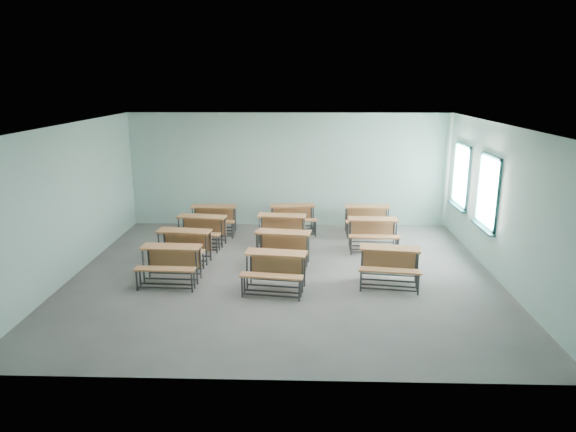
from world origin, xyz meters
The scene contains 12 objects.
room centered at (0.08, 0.03, 1.60)m, with size 9.04×8.04×3.24m.
desk_unit_r0c0 centered at (-2.31, -0.49, 0.51)m, with size 1.25×0.86×0.76m.
desk_unit_r0c1 centered at (-0.14, -0.80, 0.51)m, with size 1.31×0.97×0.76m.
desk_unit_r0c2 centered at (2.18, -0.44, 0.51)m, with size 1.31×0.97×0.76m.
desk_unit_r1c0 centered at (-2.32, 0.67, 0.51)m, with size 1.30×0.95×0.76m.
desk_unit_r1c1 centered at (-0.04, 0.63, 0.51)m, with size 1.31×0.97×0.76m.
desk_unit_r2c0 centered at (-2.16, 1.94, 0.51)m, with size 1.31×0.97×0.76m.
desk_unit_r2c1 centered at (-0.14, 2.10, 0.51)m, with size 1.28×0.92×0.76m.
desk_unit_r2c2 centered at (2.14, 1.82, 0.51)m, with size 1.24×0.85×0.76m.
desk_unit_r3c0 centered at (-2.02, 3.03, 0.51)m, with size 1.23×0.84×0.76m.
desk_unit_r3c1 centered at (0.13, 3.20, 0.51)m, with size 1.32×0.98×0.76m.
desk_unit_r3c2 centered at (2.15, 3.15, 0.51)m, with size 1.22×0.82×0.76m.
Camera 1 is at (0.41, -10.35, 4.07)m, focal length 32.00 mm.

